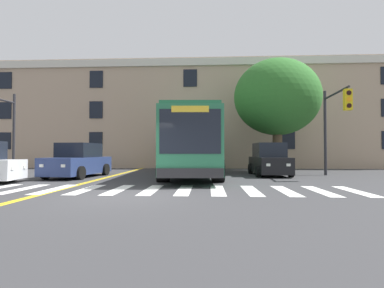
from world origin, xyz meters
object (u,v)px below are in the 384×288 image
object	(u,v)px
city_bus	(191,144)
car_teal_behind_bus	(195,154)
car_navy_near_lane	(78,162)
traffic_light_near_corner	(334,116)
street_tree_curbside_large	(277,97)
car_black_far_lane	(269,160)

from	to	relation	value
city_bus	car_teal_behind_bus	xyz separation A→B (m)	(-0.26, 10.56, -0.70)
car_navy_near_lane	car_teal_behind_bus	xyz separation A→B (m)	(5.71, 11.92, 0.27)
city_bus	traffic_light_near_corner	xyz separation A→B (m)	(7.66, -0.83, 1.46)
city_bus	street_tree_curbside_large	xyz separation A→B (m)	(5.62, 3.29, 3.21)
car_teal_behind_bus	traffic_light_near_corner	world-z (taller)	traffic_light_near_corner
city_bus	car_teal_behind_bus	distance (m)	10.59
city_bus	car_black_far_lane	world-z (taller)	city_bus
traffic_light_near_corner	street_tree_curbside_large	world-z (taller)	street_tree_curbside_large
car_navy_near_lane	street_tree_curbside_large	world-z (taller)	street_tree_curbside_large
car_navy_near_lane	traffic_light_near_corner	world-z (taller)	traffic_light_near_corner
city_bus	street_tree_curbside_large	world-z (taller)	street_tree_curbside_large
street_tree_curbside_large	city_bus	bearing A→B (deg)	-149.62
traffic_light_near_corner	car_teal_behind_bus	bearing A→B (deg)	124.81
car_teal_behind_bus	traffic_light_near_corner	size ratio (longest dim) A/B	1.09
car_black_far_lane	traffic_light_near_corner	xyz separation A→B (m)	(3.21, -1.16, 2.41)
car_black_far_lane	street_tree_curbside_large	size ratio (longest dim) A/B	0.55
car_teal_behind_bus	city_bus	bearing A→B (deg)	-88.58
car_black_far_lane	car_teal_behind_bus	bearing A→B (deg)	114.75
city_bus	car_black_far_lane	bearing A→B (deg)	4.23
car_teal_behind_bus	street_tree_curbside_large	distance (m)	10.13
car_teal_behind_bus	traffic_light_near_corner	xyz separation A→B (m)	(7.92, -11.40, 2.16)
car_navy_near_lane	car_teal_behind_bus	bearing A→B (deg)	64.42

